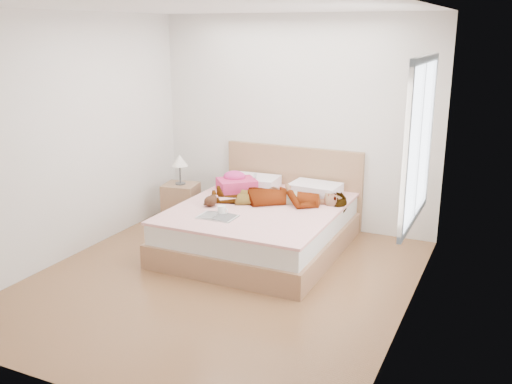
% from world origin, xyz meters
% --- Properties ---
extents(ground, '(4.00, 4.00, 0.00)m').
position_xyz_m(ground, '(0.00, 0.00, 0.00)').
color(ground, '#55371A').
rests_on(ground, ground).
extents(woman, '(1.64, 1.01, 0.21)m').
position_xyz_m(woman, '(0.15, 1.18, 0.62)').
color(woman, silver).
rests_on(woman, bed).
extents(hair, '(0.54, 0.61, 0.08)m').
position_xyz_m(hair, '(-0.42, 1.63, 0.55)').
color(hair, black).
rests_on(hair, bed).
extents(phone, '(0.06, 0.09, 0.05)m').
position_xyz_m(phone, '(-0.35, 1.58, 0.68)').
color(phone, silver).
rests_on(phone, bed).
extents(room_shell, '(4.00, 4.00, 4.00)m').
position_xyz_m(room_shell, '(1.77, 0.30, 1.50)').
color(room_shell, white).
rests_on(room_shell, ground).
extents(bed, '(1.80, 2.08, 1.00)m').
position_xyz_m(bed, '(0.00, 1.04, 0.28)').
color(bed, brown).
rests_on(bed, ground).
extents(towel, '(0.57, 0.56, 0.23)m').
position_xyz_m(towel, '(-0.53, 1.41, 0.61)').
color(towel, '#CE3876').
rests_on(towel, bed).
extents(magazine, '(0.40, 0.27, 0.02)m').
position_xyz_m(magazine, '(-0.24, 0.40, 0.52)').
color(magazine, white).
rests_on(magazine, bed).
extents(coffee_mug, '(0.13, 0.10, 0.10)m').
position_xyz_m(coffee_mug, '(-0.24, 0.50, 0.56)').
color(coffee_mug, white).
rests_on(coffee_mug, bed).
extents(plush_toy, '(0.16, 0.22, 0.12)m').
position_xyz_m(plush_toy, '(-0.50, 0.73, 0.57)').
color(plush_toy, black).
rests_on(plush_toy, bed).
extents(nightstand, '(0.47, 0.43, 0.89)m').
position_xyz_m(nightstand, '(-1.31, 1.38, 0.30)').
color(nightstand, brown).
rests_on(nightstand, ground).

